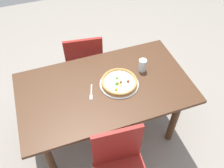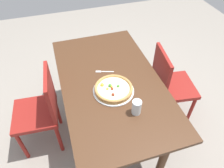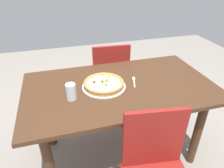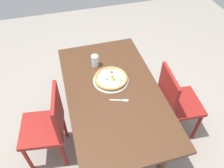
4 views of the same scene
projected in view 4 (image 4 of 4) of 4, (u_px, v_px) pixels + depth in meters
name	position (u px, v px, depth m)	size (l,w,h in m)	color
ground_plane	(113.00, 134.00, 2.56)	(6.00, 6.00, 0.00)	gray
dining_table	(113.00, 99.00, 2.11)	(1.48, 0.84, 0.74)	#472B19
chair_near	(48.00, 125.00, 2.07)	(0.45, 0.45, 0.87)	maroon
chair_far	(175.00, 101.00, 2.27)	(0.43, 0.43, 0.87)	maroon
plate	(111.00, 80.00, 2.11)	(0.34, 0.34, 0.01)	silver
pizza	(111.00, 78.00, 2.09)	(0.31, 0.31, 0.05)	#B78447
fork	(121.00, 100.00, 1.94)	(0.07, 0.16, 0.00)	silver
drinking_glass	(95.00, 61.00, 2.22)	(0.07, 0.07, 0.12)	silver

